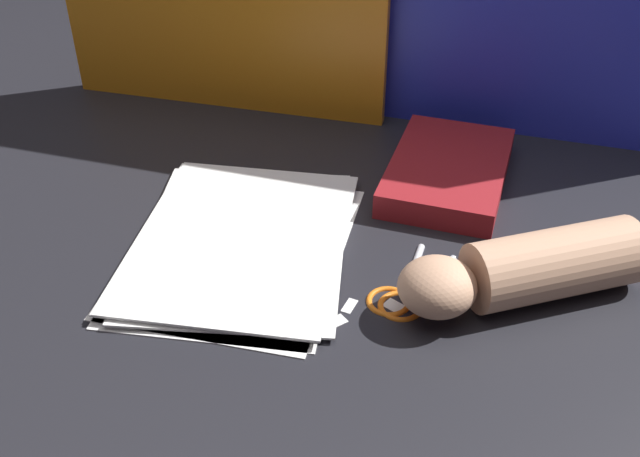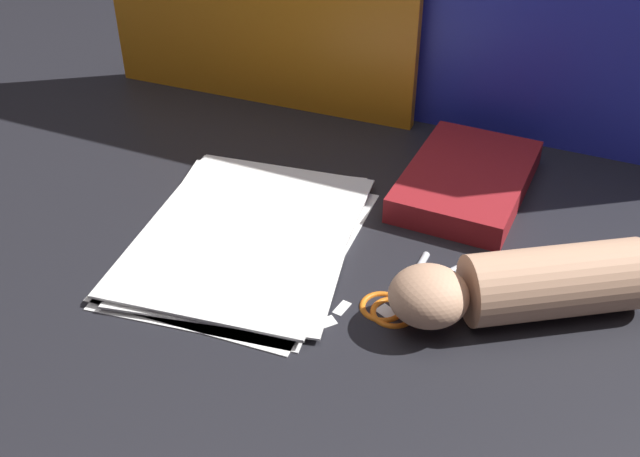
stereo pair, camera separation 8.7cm
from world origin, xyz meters
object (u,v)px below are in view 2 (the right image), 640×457
(paper_stack, at_px, (245,237))
(book_closed, at_px, (467,180))
(hand_forearm, at_px, (523,285))
(scissors, at_px, (398,298))

(paper_stack, relative_size, book_closed, 1.36)
(book_closed, distance_m, hand_forearm, 0.25)
(paper_stack, xyz_separation_m, hand_forearm, (0.34, -0.04, 0.03))
(hand_forearm, bearing_deg, book_closed, 110.52)
(scissors, bearing_deg, paper_stack, 164.68)
(paper_stack, bearing_deg, hand_forearm, -6.51)
(paper_stack, distance_m, book_closed, 0.32)
(paper_stack, relative_size, scissors, 2.40)
(paper_stack, height_order, book_closed, book_closed)
(paper_stack, relative_size, hand_forearm, 1.21)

